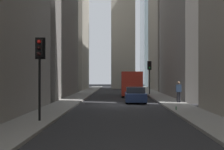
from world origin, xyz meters
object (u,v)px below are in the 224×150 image
object	(u,v)px
traffic_light_midblock	(150,70)
discarded_bottle	(176,108)
sedan_navy	(135,95)
pedestrian	(179,91)
delivery_truck	(131,84)
traffic_light_foreground	(40,59)

from	to	relation	value
traffic_light_midblock	discarded_bottle	xyz separation A→B (m)	(-20.29, 0.11, -2.89)
sedan_navy	pedestrian	xyz separation A→B (m)	(-1.25, -3.59, 0.44)
delivery_truck	traffic_light_foreground	xyz separation A→B (m)	(-22.72, 5.48, 1.77)
delivery_truck	pedestrian	bearing A→B (deg)	-161.42
traffic_light_foreground	pedestrian	world-z (taller)	traffic_light_foreground
traffic_light_foreground	pedestrian	distance (m)	15.21
traffic_light_foreground	sedan_navy	bearing A→B (deg)	-22.41
delivery_truck	traffic_light_midblock	bearing A→B (deg)	-37.40
pedestrian	discarded_bottle	distance (m)	6.65
delivery_truck	discarded_bottle	size ratio (longest dim) A/B	23.93
discarded_bottle	sedan_navy	bearing A→B (deg)	16.55
traffic_light_foreground	pedestrian	size ratio (longest dim) A/B	2.37
traffic_light_foreground	discarded_bottle	size ratio (longest dim) A/B	15.55
traffic_light_midblock	pedestrian	size ratio (longest dim) A/B	2.31
sedan_navy	pedestrian	bearing A→B (deg)	-109.25
delivery_truck	pedestrian	world-z (taller)	delivery_truck
discarded_bottle	pedestrian	bearing A→B (deg)	-11.35
sedan_navy	pedestrian	size ratio (longest dim) A/B	2.43
sedan_navy	traffic_light_foreground	world-z (taller)	traffic_light_foreground
delivery_truck	discarded_bottle	xyz separation A→B (m)	(-17.15, -2.29, -1.21)
traffic_light_foreground	discarded_bottle	bearing A→B (deg)	-54.39
traffic_light_midblock	pedestrian	distance (m)	14.03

